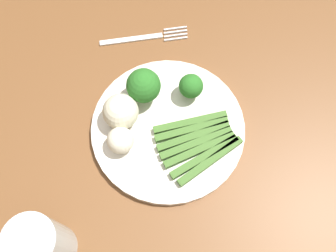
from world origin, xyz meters
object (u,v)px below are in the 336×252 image
object	(u,v)px
asparagus_bundle	(198,143)
water_glass	(42,244)
cauliflower_front_left	(120,140)
cauliflower_right	(121,112)
plate	(168,129)
fork	(145,38)
dining_table	(180,176)
broccoli_back_right	(191,86)
broccoli_back	(144,86)

from	to	relation	value
asparagus_bundle	water_glass	bearing A→B (deg)	13.88
cauliflower_front_left	cauliflower_right	xyz separation A→B (m)	(-0.05, 0.00, 0.01)
plate	asparagus_bundle	world-z (taller)	asparagus_bundle
fork	water_glass	size ratio (longest dim) A/B	1.33
dining_table	cauliflower_right	bearing A→B (deg)	-127.19
fork	dining_table	bearing A→B (deg)	-83.47
cauliflower_front_left	dining_table	bearing A→B (deg)	74.68
fork	cauliflower_right	bearing A→B (deg)	-109.59
plate	cauliflower_front_left	world-z (taller)	cauliflower_front_left
broccoli_back_right	cauliflower_right	distance (m)	0.13
dining_table	cauliflower_right	size ratio (longest dim) A/B	21.25
broccoli_back_right	broccoli_back	size ratio (longest dim) A/B	0.72
plate	cauliflower_front_left	size ratio (longest dim) A/B	5.88
plate	cauliflower_front_left	distance (m)	0.09
water_glass	broccoli_back	bearing A→B (deg)	150.02
fork	cauliflower_front_left	bearing A→B (deg)	-107.07
asparagus_bundle	fork	distance (m)	0.24
dining_table	plate	world-z (taller)	plate
asparagus_bundle	broccoli_back	world-z (taller)	broccoli_back
cauliflower_front_left	water_glass	xyz separation A→B (m)	(0.16, -0.10, 0.03)
water_glass	asparagus_bundle	bearing A→B (deg)	124.45
dining_table	water_glass	distance (m)	0.29
plate	broccoli_back	size ratio (longest dim) A/B	3.69
dining_table	asparagus_bundle	xyz separation A→B (m)	(-0.02, 0.03, 0.13)
cauliflower_right	broccoli_back	bearing A→B (deg)	136.36
broccoli_back	cauliflower_right	xyz separation A→B (m)	(0.04, -0.04, -0.01)
broccoli_back_right	water_glass	world-z (taller)	water_glass
dining_table	fork	size ratio (longest dim) A/B	7.65
plate	water_glass	world-z (taller)	water_glass
cauliflower_front_left	water_glass	distance (m)	0.19
cauliflower_right	water_glass	world-z (taller)	water_glass
broccoli_back	asparagus_bundle	bearing A→B (deg)	44.19
dining_table	cauliflower_front_left	bearing A→B (deg)	-105.32
broccoli_back	broccoli_back_right	bearing A→B (deg)	92.09
cauliflower_front_left	fork	xyz separation A→B (m)	(-0.22, 0.04, -0.04)
broccoli_back	fork	bearing A→B (deg)	-179.89
cauliflower_right	cauliflower_front_left	bearing A→B (deg)	-0.57
dining_table	plate	xyz separation A→B (m)	(-0.06, -0.02, 0.11)
dining_table	broccoli_back_right	distance (m)	0.19
fork	water_glass	distance (m)	0.41
dining_table	water_glass	world-z (taller)	water_glass
dining_table	cauliflower_front_left	distance (m)	0.17
asparagus_bundle	cauliflower_front_left	xyz separation A→B (m)	(-0.00, -0.13, 0.02)
cauliflower_front_left	water_glass	bearing A→B (deg)	-33.01
plate	cauliflower_right	size ratio (longest dim) A/B	4.38
plate	cauliflower_front_left	xyz separation A→B (m)	(0.03, -0.08, 0.03)
asparagus_bundle	broccoli_back_right	world-z (taller)	broccoli_back_right
plate	broccoli_back_right	size ratio (longest dim) A/B	5.12
plate	cauliflower_right	distance (m)	0.09
broccoli_back	cauliflower_front_left	bearing A→B (deg)	-23.96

